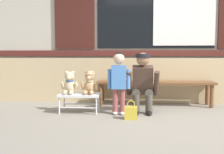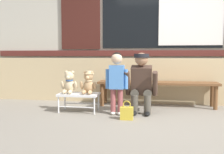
% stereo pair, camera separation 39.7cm
% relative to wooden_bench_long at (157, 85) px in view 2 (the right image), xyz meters
% --- Properties ---
extents(ground_plane, '(60.00, 60.00, 0.00)m').
position_rel_wooden_bench_long_xyz_m(ground_plane, '(0.06, -1.06, -0.37)').
color(ground_plane, gray).
extents(brick_low_wall, '(7.60, 0.25, 0.85)m').
position_rel_wooden_bench_long_xyz_m(brick_low_wall, '(0.06, 0.37, 0.05)').
color(brick_low_wall, tan).
rests_on(brick_low_wall, ground).
extents(shop_facade, '(7.76, 0.26, 3.58)m').
position_rel_wooden_bench_long_xyz_m(shop_facade, '(0.06, 0.88, 1.42)').
color(shop_facade, '#B7B2A3').
rests_on(shop_facade, ground).
extents(wooden_bench_long, '(2.10, 0.40, 0.44)m').
position_rel_wooden_bench_long_xyz_m(wooden_bench_long, '(0.00, 0.00, 0.00)').
color(wooden_bench_long, brown).
rests_on(wooden_bench_long, ground).
extents(small_display_bench, '(0.64, 0.36, 0.30)m').
position_rel_wooden_bench_long_xyz_m(small_display_bench, '(-1.24, -0.68, -0.11)').
color(small_display_bench, silver).
rests_on(small_display_bench, ground).
extents(teddy_bear_plain, '(0.28, 0.26, 0.36)m').
position_rel_wooden_bench_long_xyz_m(teddy_bear_plain, '(-1.40, -0.68, 0.09)').
color(teddy_bear_plain, '#CCB289').
rests_on(teddy_bear_plain, small_display_bench).
extents(teddy_bear_with_hat, '(0.28, 0.27, 0.36)m').
position_rel_wooden_bench_long_xyz_m(teddy_bear_with_hat, '(-1.08, -0.68, 0.10)').
color(teddy_bear_with_hat, tan).
rests_on(teddy_bear_with_hat, small_display_bench).
extents(child_standing, '(0.35, 0.18, 0.96)m').
position_rel_wooden_bench_long_xyz_m(child_standing, '(-0.61, -0.78, 0.22)').
color(child_standing, '#994C4C').
rests_on(child_standing, ground).
extents(adult_crouching, '(0.50, 0.49, 0.95)m').
position_rel_wooden_bench_long_xyz_m(adult_crouching, '(-0.23, -0.61, 0.11)').
color(adult_crouching, '#4C473D').
rests_on(adult_crouching, ground).
extents(handbag_on_ground, '(0.18, 0.11, 0.27)m').
position_rel_wooden_bench_long_xyz_m(handbag_on_ground, '(-0.42, -1.06, -0.28)').
color(handbag_on_ground, gold).
rests_on(handbag_on_ground, ground).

